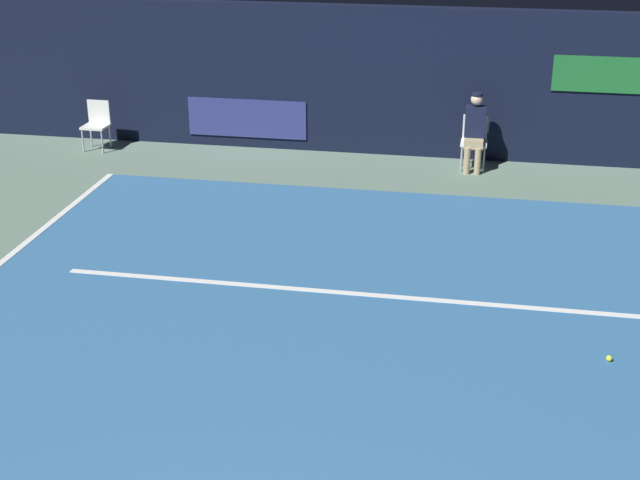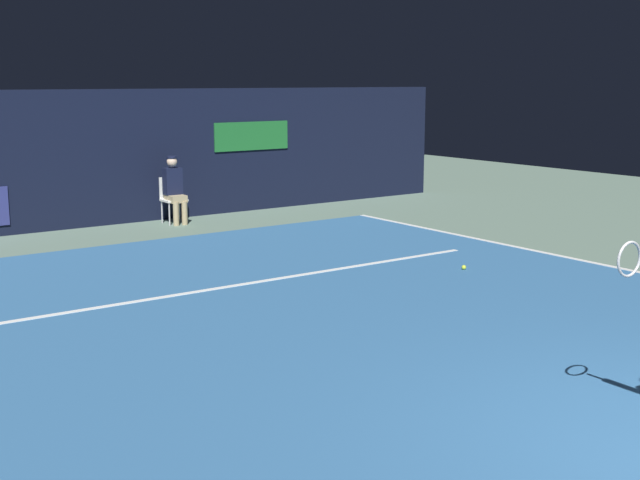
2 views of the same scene
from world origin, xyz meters
name	(u,v)px [view 1 (image 1 of 2)]	position (x,y,z in m)	size (l,w,h in m)	color
ground_plane	(331,382)	(0.00, 4.80, 0.00)	(31.50, 31.50, 0.00)	slate
court_surface	(331,381)	(0.00, 4.80, 0.01)	(9.65, 11.60, 0.01)	#336699
line_service	(360,294)	(0.00, 6.83, 0.01)	(7.52, 0.10, 0.01)	white
back_wall	(409,82)	(0.00, 12.72, 1.30)	(16.60, 0.33, 2.60)	black
line_judge_on_chair	(475,131)	(1.20, 12.00, 0.69)	(0.44, 0.53, 1.32)	white
courtside_chair_near	(97,122)	(-5.57, 11.97, 0.50)	(0.45, 0.43, 0.88)	white
tennis_ball	(609,358)	(2.82, 5.72, 0.05)	(0.07, 0.07, 0.07)	#CCE033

